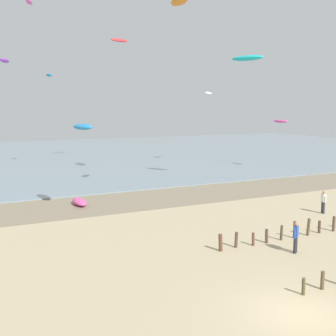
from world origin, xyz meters
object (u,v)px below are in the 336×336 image
Objects in this scene: kite_aloft_9 at (179,1)px; person_nearest_camera at (323,201)px; kite_aloft_0 at (208,93)px; grounded_kite at (79,202)px; kite_aloft_12 at (5,61)px; kite_aloft_3 at (119,40)px; kite_aloft_2 at (281,121)px; kite_aloft_5 at (29,2)px; kite_aloft_4 at (248,58)px; kite_aloft_11 at (49,75)px; kite_aloft_6 at (83,127)px; person_mid_beach at (296,236)px.

person_nearest_camera is at bearing 19.11° from kite_aloft_9.
person_nearest_camera is at bearing -141.81° from kite_aloft_0.
grounded_kite is 21.88m from kite_aloft_9.
kite_aloft_12 is at bearing 124.97° from kite_aloft_0.
grounded_kite is at bearing 179.51° from kite_aloft_0.
kite_aloft_3 is at bearing -28.20° from grounded_kite.
kite_aloft_3 is 0.89× the size of kite_aloft_12.
kite_aloft_3 reaches higher than kite_aloft_2.
kite_aloft_9 is 25.42m from kite_aloft_12.
person_nearest_camera is 0.82× the size of kite_aloft_0.
kite_aloft_5 is 0.63× the size of kite_aloft_9.
kite_aloft_12 is at bearing -140.85° from kite_aloft_9.
kite_aloft_3 is 0.78× the size of kite_aloft_4.
kite_aloft_0 is 21.30m from kite_aloft_11.
kite_aloft_2 is at bearing 108.08° from kite_aloft_9.
kite_aloft_6 is (-18.04, -4.52, -6.30)m from kite_aloft_4.
kite_aloft_0 is (22.90, 17.10, 9.67)m from grounded_kite.
kite_aloft_12 is at bearing -5.47° from kite_aloft_6.
person_nearest_camera is 23.94m from kite_aloft_2.
kite_aloft_12 is (-18.13, 36.21, 12.93)m from person_nearest_camera.
kite_aloft_9 is at bearing 26.72° from kite_aloft_11.
person_mid_beach is (-8.18, -5.81, 0.00)m from person_nearest_camera.
grounded_kite is 26.24m from kite_aloft_5.
grounded_kite is 30.26m from kite_aloft_2.
person_nearest_camera is 0.57× the size of kite_aloft_12.
kite_aloft_11 is at bearing 81.52° from kite_aloft_12.
kite_aloft_3 reaches higher than kite_aloft_12.
person_nearest_camera is 37.92m from kite_aloft_11.
person_mid_beach is 0.57× the size of kite_aloft_12.
kite_aloft_6 is at bearing -52.92° from kite_aloft_9.
grounded_kite is 1.19× the size of kite_aloft_5.
kite_aloft_3 is (4.77, 39.98, 16.20)m from person_mid_beach.
grounded_kite is at bearing 144.92° from person_nearest_camera.
kite_aloft_2 is at bearing -91.65° from kite_aloft_5.
kite_aloft_5 reaches higher than kite_aloft_0.
person_mid_beach is 38.31m from kite_aloft_0.
grounded_kite is 1.29× the size of kite_aloft_11.
kite_aloft_5 is at bearing 32.75° from kite_aloft_12.
kite_aloft_12 is (-20.18, 23.74, 1.08)m from kite_aloft_4.
person_nearest_camera is 23.60m from kite_aloft_9.
kite_aloft_12 reaches higher than grounded_kite.
person_mid_beach is 41.44m from kite_aloft_11.
kite_aloft_6 reaches higher than grounded_kite.
kite_aloft_6 is at bearing 153.56° from person_nearest_camera.
kite_aloft_9 is at bearing -68.91° from grounded_kite.
grounded_kite is 21.69m from kite_aloft_4.
kite_aloft_0 is 0.79× the size of kite_aloft_3.
grounded_kite is at bearing 106.05° from kite_aloft_2.
kite_aloft_2 reaches higher than person_mid_beach.
kite_aloft_2 is 1.24× the size of kite_aloft_11.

